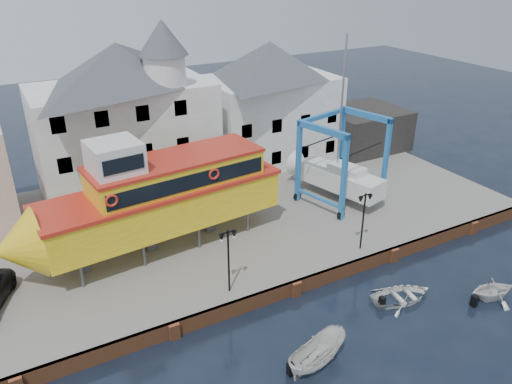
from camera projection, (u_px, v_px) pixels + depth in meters
ground at (296, 295)px, 31.18m from camera, size 140.00×140.00×0.00m
hardstanding at (221, 215)px, 39.67m from camera, size 44.00×22.00×1.00m
quay_wall at (295, 288)px, 31.05m from camera, size 44.00×0.47×1.00m
building_white_main at (125, 117)px, 40.47m from camera, size 14.00×8.30×14.00m
building_white_right at (269, 102)px, 47.28m from camera, size 12.00×8.00×11.20m
shed_dark at (362, 128)px, 51.58m from camera, size 8.00×7.00×4.00m
lamp_post_left at (228, 245)px, 28.60m from camera, size 1.12×0.32×4.20m
lamp_post_right at (364, 207)px, 32.93m from camera, size 1.12×0.32×4.20m
tour_boat at (147, 199)px, 32.52m from camera, size 19.04×6.30×8.14m
travel_lift at (334, 172)px, 40.81m from camera, size 7.14×8.98×13.15m
motorboat_a at (316, 364)px, 25.96m from camera, size 4.24×2.45×1.54m
motorboat_b at (401, 299)px, 30.79m from camera, size 4.31×3.38×0.81m
motorboat_c at (491, 298)px, 30.90m from camera, size 3.51×3.21×1.57m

